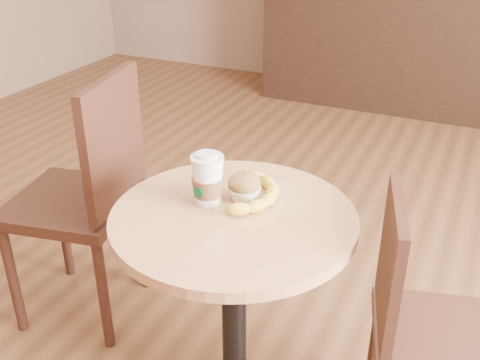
{
  "coord_description": "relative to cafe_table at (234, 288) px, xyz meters",
  "views": [
    {
      "loc": [
        0.57,
        -1.16,
        1.49
      ],
      "look_at": [
        0.03,
        0.01,
        0.83
      ],
      "focal_mm": 42.0,
      "sensor_mm": 36.0,
      "label": 1
    }
  ],
  "objects": [
    {
      "name": "cafe_table",
      "position": [
        0.0,
        0.0,
        0.0
      ],
      "size": [
        0.64,
        0.64,
        0.75
      ],
      "color": "black",
      "rests_on": "ground"
    },
    {
      "name": "chair_left",
      "position": [
        -0.7,
        0.25,
        0.02
      ],
      "size": [
        0.5,
        0.5,
        0.96
      ],
      "rotation": [
        0.0,
        0.0,
        -1.38
      ],
      "color": "#371D13",
      "rests_on": "ground"
    },
    {
      "name": "chair_right",
      "position": [
        0.49,
        0.15,
        -0.06
      ],
      "size": [
        0.44,
        0.44,
        0.82
      ],
      "rotation": [
        0.0,
        0.0,
        1.82
      ],
      "color": "#371D13",
      "rests_on": "ground"
    },
    {
      "name": "service_counter",
      "position": [
        -0.03,
        3.21,
        0.01
      ],
      "size": [
        2.3,
        0.65,
        1.04
      ],
      "color": "black",
      "rests_on": "ground"
    },
    {
      "name": "kraft_bag",
      "position": [
        0.02,
        0.1,
        0.24
      ],
      "size": [
        0.3,
        0.28,
        0.0
      ],
      "primitive_type": "cube",
      "rotation": [
        0.0,
        0.0,
        0.55
      ],
      "color": "#AE8054",
      "rests_on": "cafe_table"
    },
    {
      "name": "coffee_cup",
      "position": [
        -0.09,
        0.02,
        0.31
      ],
      "size": [
        0.09,
        0.09,
        0.15
      ],
      "rotation": [
        0.0,
        0.0,
        -0.13
      ],
      "color": "white",
      "rests_on": "cafe_table"
    },
    {
      "name": "muffin",
      "position": [
        -0.0,
        0.07,
        0.28
      ],
      "size": [
        0.09,
        0.09,
        0.08
      ],
      "color": "silver",
      "rests_on": "kraft_bag"
    },
    {
      "name": "banana",
      "position": [
        0.03,
        0.09,
        0.26
      ],
      "size": [
        0.17,
        0.26,
        0.03
      ],
      "primitive_type": null,
      "rotation": [
        0.0,
        0.0,
        0.08
      ],
      "color": "gold",
      "rests_on": "kraft_bag"
    }
  ]
}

